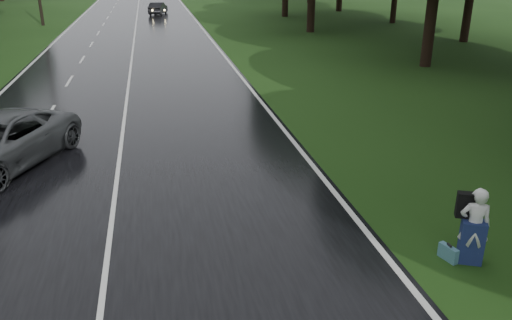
{
  "coord_description": "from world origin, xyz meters",
  "views": [
    {
      "loc": [
        1.24,
        -7.22,
        5.95
      ],
      "look_at": [
        3.67,
        4.72,
        1.1
      ],
      "focal_mm": 35.87,
      "sensor_mm": 36.0,
      "label": 1
    }
  ],
  "objects": [
    {
      "name": "road",
      "position": [
        0.0,
        20.0,
        0.02
      ],
      "size": [
        12.0,
        140.0,
        0.04
      ],
      "primitive_type": "cube",
      "color": "black",
      "rests_on": "ground"
    },
    {
      "name": "lane_center",
      "position": [
        0.0,
        20.0,
        0.04
      ],
      "size": [
        0.12,
        140.0,
        0.01
      ],
      "primitive_type": "cube",
      "color": "silver",
      "rests_on": "road"
    },
    {
      "name": "tree_right_f",
      "position": [
        15.58,
        47.72,
        0.0
      ],
      "size": [
        9.16,
        9.16,
        14.31
      ],
      "primitive_type": null,
      "color": "black",
      "rests_on": "ground"
    },
    {
      "name": "far_car",
      "position": [
        2.3,
        52.35,
        0.68
      ],
      "size": [
        2.26,
        4.11,
        1.28
      ],
      "primitive_type": "imported",
      "rotation": [
        0.0,
        0.0,
        2.9
      ],
      "color": "black",
      "rests_on": "road"
    },
    {
      "name": "suitcase",
      "position": [
        7.04,
        1.03,
        0.16
      ],
      "size": [
        0.25,
        0.48,
        0.33
      ],
      "primitive_type": "cube",
      "rotation": [
        0.0,
        0.0,
        0.28
      ],
      "color": "teal",
      "rests_on": "ground"
    },
    {
      "name": "hitchhiker",
      "position": [
        7.43,
        0.9,
        0.79
      ],
      "size": [
        0.73,
        0.71,
        1.7
      ],
      "color": "silver",
      "rests_on": "ground"
    },
    {
      "name": "tree_right_e",
      "position": [
        14.64,
        35.44,
        0.0
      ],
      "size": [
        9.47,
        9.47,
        14.8
      ],
      "primitive_type": null,
      "color": "black",
      "rests_on": "ground"
    },
    {
      "name": "tree_right_d",
      "position": [
        16.88,
        20.02,
        0.0
      ],
      "size": [
        10.13,
        10.13,
        15.83
      ],
      "primitive_type": null,
      "color": "black",
      "rests_on": "ground"
    },
    {
      "name": "utility_pole_far",
      "position": [
        -8.5,
        44.74,
        0.0
      ],
      "size": [
        1.8,
        0.28,
        10.37
      ],
      "primitive_type": null,
      "color": "black",
      "rests_on": "ground"
    }
  ]
}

